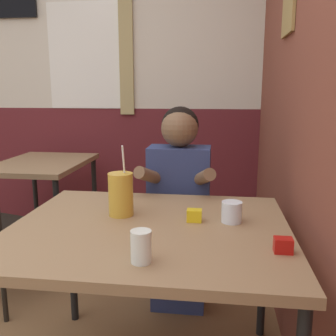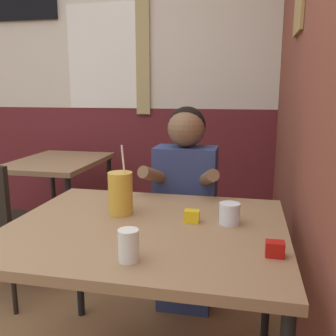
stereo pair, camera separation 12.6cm
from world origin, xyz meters
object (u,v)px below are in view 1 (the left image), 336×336
(person_seated, at_px, (179,206))
(cocktail_pitcher, at_px, (121,194))
(background_table, at_px, (43,173))
(main_table, at_px, (149,239))

(person_seated, xyz_separation_m, cocktail_pitcher, (-0.20, -0.53, 0.21))
(person_seated, bearing_deg, background_table, 151.43)
(main_table, distance_m, person_seated, 0.64)
(background_table, xyz_separation_m, person_seated, (1.10, -0.60, -0.03))
(main_table, distance_m, cocktail_pitcher, 0.23)
(background_table, distance_m, cocktail_pitcher, 1.45)
(main_table, xyz_separation_m, background_table, (-1.05, 1.24, -0.03))
(background_table, distance_m, person_seated, 1.25)
(background_table, height_order, cocktail_pitcher, cocktail_pitcher)
(person_seated, bearing_deg, main_table, -94.77)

